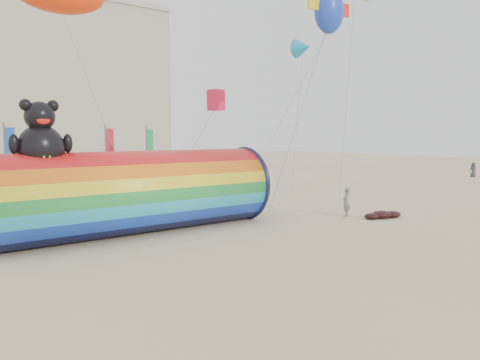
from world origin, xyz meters
TOP-DOWN VIEW (x-y plane):
  - ground at (0.00, 0.00)m, footprint 160.00×160.00m
  - windsock_assembly at (-3.34, 4.23)m, footprint 12.88×3.92m
  - kite_handler at (7.63, 1.16)m, footprint 0.69×0.61m
  - fabric_bundle at (8.82, -0.40)m, footprint 2.62×1.35m
  - festival_banners at (-0.28, 17.04)m, footprint 11.67×3.42m
  - flying_kites at (-0.89, 6.89)m, footprint 23.69×11.67m

SIDE VIEW (x-z plane):
  - ground at x=0.00m, z-range 0.00..0.00m
  - fabric_bundle at x=8.82m, z-range -0.03..0.37m
  - kite_handler at x=7.63m, z-range 0.00..1.59m
  - windsock_assembly at x=-3.34m, z-range -1.00..4.94m
  - festival_banners at x=-0.28m, z-range 0.04..5.24m
  - flying_kites at x=-0.89m, z-range 7.47..14.97m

